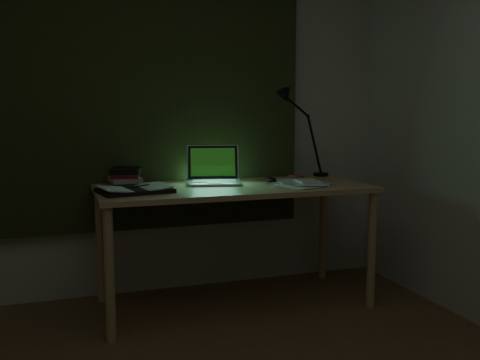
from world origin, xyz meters
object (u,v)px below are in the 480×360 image
object	(u,v)px
book_stack	(125,177)
desk	(234,246)
laptop	(214,165)
open_textbook	(135,189)
loose_papers	(300,182)
desk_lamp	(322,136)

from	to	relation	value
book_stack	desk	bearing A→B (deg)	-18.56
laptop	open_textbook	bearing A→B (deg)	-147.15
laptop	loose_papers	world-z (taller)	laptop
desk	desk_lamp	bearing A→B (deg)	21.25
desk	open_textbook	bearing A→B (deg)	-172.87
desk	desk_lamp	distance (m)	1.06
open_textbook	loose_papers	xyz separation A→B (m)	(1.06, 0.03, -0.01)
open_textbook	book_stack	world-z (taller)	book_stack
laptop	desk_lamp	xyz separation A→B (m)	(0.85, 0.18, 0.17)
book_stack	loose_papers	size ratio (longest dim) A/B	0.67
desk	desk_lamp	xyz separation A→B (m)	(0.76, 0.29, 0.67)
desk	open_textbook	distance (m)	0.75
desk	book_stack	world-z (taller)	book_stack
open_textbook	desk_lamp	world-z (taller)	desk_lamp
loose_papers	desk	bearing A→B (deg)	173.57
desk_lamp	book_stack	bearing A→B (deg)	-167.21
desk	open_textbook	world-z (taller)	open_textbook
laptop	loose_papers	distance (m)	0.56
loose_papers	desk_lamp	world-z (taller)	desk_lamp
laptop	desk	bearing A→B (deg)	-36.97
open_textbook	desk_lamp	size ratio (longest dim) A/B	0.68
open_textbook	book_stack	distance (m)	0.30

